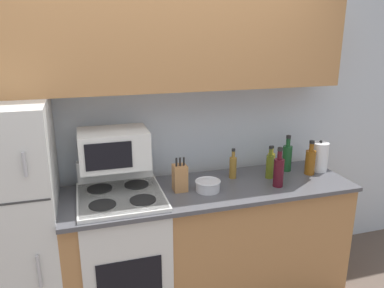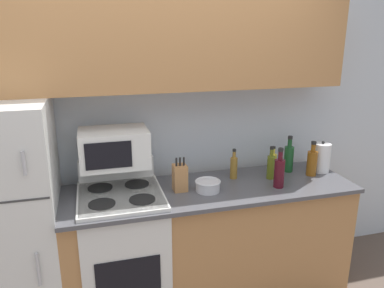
{
  "view_description": "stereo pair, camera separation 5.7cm",
  "coord_description": "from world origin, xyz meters",
  "px_view_note": "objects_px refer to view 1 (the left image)",
  "views": [
    {
      "loc": [
        -0.54,
        -2.11,
        2.01
      ],
      "look_at": [
        0.18,
        0.28,
        1.27
      ],
      "focal_mm": 35.0,
      "sensor_mm": 36.0,
      "label": 1
    },
    {
      "loc": [
        -0.48,
        -2.13,
        2.01
      ],
      "look_at": [
        0.18,
        0.28,
        1.27
      ],
      "focal_mm": 35.0,
      "sensor_mm": 36.0,
      "label": 2
    }
  ],
  "objects_px": {
    "knife_block": "(180,178)",
    "bottle_wine_red": "(279,171)",
    "stove": "(124,252)",
    "bottle_whiskey": "(310,161)",
    "microwave": "(114,148)",
    "bottle_cooking_spray": "(271,162)",
    "bowl": "(208,185)",
    "bottle_wine_green": "(287,157)",
    "kettle": "(320,157)",
    "bottle_vinegar": "(233,167)",
    "bottle_olive_oil": "(270,166)",
    "refrigerator": "(6,224)"
  },
  "relations": [
    {
      "from": "bottle_wine_red",
      "to": "bottle_vinegar",
      "type": "distance_m",
      "value": 0.36
    },
    {
      "from": "stove",
      "to": "bottle_whiskey",
      "type": "xyz_separation_m",
      "value": [
        1.51,
        0.02,
        0.54
      ]
    },
    {
      "from": "stove",
      "to": "bottle_olive_oil",
      "type": "height_order",
      "value": "bottle_olive_oil"
    },
    {
      "from": "microwave",
      "to": "knife_block",
      "type": "distance_m",
      "value": 0.51
    },
    {
      "from": "refrigerator",
      "to": "bottle_vinegar",
      "type": "height_order",
      "value": "refrigerator"
    },
    {
      "from": "bottle_whiskey",
      "to": "kettle",
      "type": "distance_m",
      "value": 0.13
    },
    {
      "from": "bottle_wine_red",
      "to": "knife_block",
      "type": "bearing_deg",
      "value": 169.2
    },
    {
      "from": "bottle_wine_green",
      "to": "bottle_cooking_spray",
      "type": "distance_m",
      "value": 0.14
    },
    {
      "from": "stove",
      "to": "bowl",
      "type": "xyz_separation_m",
      "value": [
        0.62,
        -0.06,
        0.47
      ]
    },
    {
      "from": "microwave",
      "to": "bottle_cooking_spray",
      "type": "xyz_separation_m",
      "value": [
        1.26,
        0.02,
        -0.23
      ]
    },
    {
      "from": "knife_block",
      "to": "bottle_vinegar",
      "type": "distance_m",
      "value": 0.47
    },
    {
      "from": "bowl",
      "to": "bottle_wine_red",
      "type": "xyz_separation_m",
      "value": [
        0.53,
        -0.07,
        0.08
      ]
    },
    {
      "from": "bowl",
      "to": "bottle_wine_red",
      "type": "bearing_deg",
      "value": -7.51
    },
    {
      "from": "microwave",
      "to": "bottle_whiskey",
      "type": "bearing_deg",
      "value": -4.32
    },
    {
      "from": "bottle_wine_red",
      "to": "bottle_vinegar",
      "type": "height_order",
      "value": "bottle_wine_red"
    },
    {
      "from": "microwave",
      "to": "knife_block",
      "type": "xyz_separation_m",
      "value": [
        0.44,
        -0.13,
        -0.22
      ]
    },
    {
      "from": "bottle_wine_green",
      "to": "bowl",
      "type": "bearing_deg",
      "value": -164.8
    },
    {
      "from": "microwave",
      "to": "bowl",
      "type": "relative_size",
      "value": 2.57
    },
    {
      "from": "bottle_cooking_spray",
      "to": "bottle_whiskey",
      "type": "bearing_deg",
      "value": -27.29
    },
    {
      "from": "bottle_cooking_spray",
      "to": "kettle",
      "type": "bearing_deg",
      "value": -12.93
    },
    {
      "from": "bottle_wine_green",
      "to": "kettle",
      "type": "height_order",
      "value": "bottle_wine_green"
    },
    {
      "from": "microwave",
      "to": "bowl",
      "type": "distance_m",
      "value": 0.72
    },
    {
      "from": "microwave",
      "to": "bottle_wine_green",
      "type": "height_order",
      "value": "microwave"
    },
    {
      "from": "bottle_olive_oil",
      "to": "kettle",
      "type": "relative_size",
      "value": 0.99
    },
    {
      "from": "bottle_vinegar",
      "to": "kettle",
      "type": "distance_m",
      "value": 0.75
    },
    {
      "from": "kettle",
      "to": "bowl",
      "type": "bearing_deg",
      "value": -172.71
    },
    {
      "from": "refrigerator",
      "to": "bottle_cooking_spray",
      "type": "relative_size",
      "value": 7.34
    },
    {
      "from": "bottle_whiskey",
      "to": "bottle_wine_red",
      "type": "height_order",
      "value": "bottle_wine_red"
    },
    {
      "from": "bottle_wine_green",
      "to": "bottle_vinegar",
      "type": "distance_m",
      "value": 0.49
    },
    {
      "from": "bottle_olive_oil",
      "to": "bottle_vinegar",
      "type": "xyz_separation_m",
      "value": [
        -0.28,
        0.08,
        -0.01
      ]
    },
    {
      "from": "microwave",
      "to": "bottle_wine_green",
      "type": "distance_m",
      "value": 1.41
    },
    {
      "from": "bottle_wine_red",
      "to": "bottle_cooking_spray",
      "type": "distance_m",
      "value": 0.31
    },
    {
      "from": "stove",
      "to": "microwave",
      "type": "bearing_deg",
      "value": 97.17
    },
    {
      "from": "knife_block",
      "to": "bottle_vinegar",
      "type": "bearing_deg",
      "value": 13.8
    },
    {
      "from": "bowl",
      "to": "bottle_vinegar",
      "type": "distance_m",
      "value": 0.33
    },
    {
      "from": "bottle_whiskey",
      "to": "bowl",
      "type": "bearing_deg",
      "value": -174.9
    },
    {
      "from": "bottle_wine_green",
      "to": "bottle_wine_red",
      "type": "height_order",
      "value": "same"
    },
    {
      "from": "bottle_wine_green",
      "to": "bottle_vinegar",
      "type": "xyz_separation_m",
      "value": [
        -0.49,
        -0.03,
        -0.02
      ]
    },
    {
      "from": "microwave",
      "to": "bottle_cooking_spray",
      "type": "distance_m",
      "value": 1.28
    },
    {
      "from": "knife_block",
      "to": "bottle_wine_green",
      "type": "distance_m",
      "value": 0.96
    },
    {
      "from": "microwave",
      "to": "bottle_wine_red",
      "type": "bearing_deg",
      "value": -12.85
    },
    {
      "from": "stove",
      "to": "bottle_whiskey",
      "type": "bearing_deg",
      "value": 0.72
    },
    {
      "from": "refrigerator",
      "to": "microwave",
      "type": "distance_m",
      "value": 0.85
    },
    {
      "from": "refrigerator",
      "to": "knife_block",
      "type": "relative_size",
      "value": 6.42
    },
    {
      "from": "microwave",
      "to": "bottle_wine_red",
      "type": "height_order",
      "value": "microwave"
    },
    {
      "from": "refrigerator",
      "to": "microwave",
      "type": "height_order",
      "value": "refrigerator"
    },
    {
      "from": "kettle",
      "to": "knife_block",
      "type": "bearing_deg",
      "value": -177.02
    },
    {
      "from": "stove",
      "to": "bottle_olive_oil",
      "type": "distance_m",
      "value": 1.28
    },
    {
      "from": "knife_block",
      "to": "bottle_wine_red",
      "type": "relative_size",
      "value": 0.84
    },
    {
      "from": "bottle_whiskey",
      "to": "bottle_vinegar",
      "type": "height_order",
      "value": "bottle_whiskey"
    }
  ]
}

